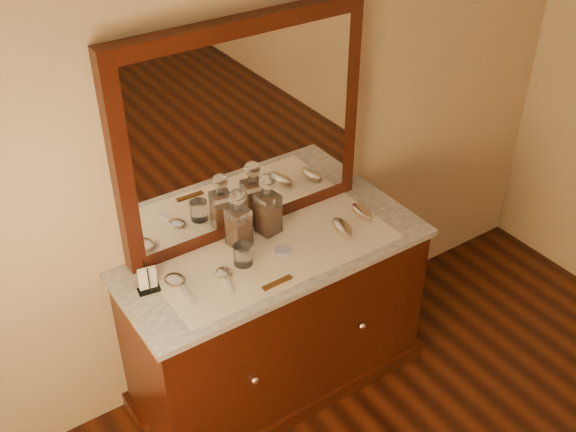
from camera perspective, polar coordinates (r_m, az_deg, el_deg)
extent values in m
plane|color=tan|center=(3.01, -4.25, 8.28)|extent=(4.50, 4.50, 0.00)
cube|color=black|center=(3.38, -0.96, -8.81)|extent=(1.40, 0.55, 0.82)
cube|color=black|center=(3.65, -0.90, -13.01)|extent=(1.46, 0.59, 0.08)
sphere|color=silver|center=(3.07, -2.79, -13.47)|extent=(0.04, 0.04, 0.04)
sphere|color=silver|center=(3.32, 6.17, -9.07)|extent=(0.04, 0.04, 0.04)
cube|color=silver|center=(3.10, -1.03, -3.13)|extent=(1.44, 0.59, 0.03)
cube|color=black|center=(3.00, -3.72, 7.07)|extent=(1.20, 0.08, 1.00)
cube|color=white|center=(2.97, -3.38, 6.82)|extent=(1.06, 0.01, 0.86)
cube|color=silver|center=(3.08, -0.83, -3.07)|extent=(1.10, 0.45, 0.00)
cylinder|color=white|center=(3.08, -0.45, -2.88)|extent=(0.09, 0.09, 0.01)
cube|color=brown|center=(2.91, -0.90, -5.57)|extent=(0.14, 0.03, 0.01)
cube|color=black|center=(2.94, -11.47, -6.02)|extent=(0.10, 0.07, 0.01)
cylinder|color=black|center=(2.88, -11.48, -5.35)|extent=(0.01, 0.01, 0.14)
cylinder|color=black|center=(2.92, -11.76, -4.69)|extent=(0.01, 0.01, 0.14)
cube|color=white|center=(2.90, -11.61, -5.09)|extent=(0.08, 0.05, 0.11)
cube|color=#944415|center=(3.09, -4.09, -1.39)|extent=(0.08, 0.08, 0.13)
cube|color=white|center=(3.07, -4.11, -0.96)|extent=(0.10, 0.10, 0.19)
cylinder|color=white|center=(3.01, -4.20, 0.75)|extent=(0.04, 0.04, 0.03)
sphere|color=white|center=(2.98, -4.24, 1.59)|extent=(0.08, 0.08, 0.07)
cube|color=#944415|center=(3.16, -1.67, -0.24)|extent=(0.09, 0.09, 0.14)
cube|color=white|center=(3.15, -1.68, 0.21)|extent=(0.11, 0.11, 0.20)
cylinder|color=white|center=(3.08, -1.72, 2.00)|extent=(0.05, 0.05, 0.03)
sphere|color=white|center=(3.05, -1.74, 2.88)|extent=(0.09, 0.09, 0.08)
ellipsoid|color=#A38064|center=(3.20, 4.52, -1.13)|extent=(0.09, 0.16, 0.02)
ellipsoid|color=silver|center=(3.19, 4.54, -0.85)|extent=(0.09, 0.16, 0.02)
ellipsoid|color=#A38064|center=(3.32, 6.13, 0.20)|extent=(0.07, 0.15, 0.02)
ellipsoid|color=silver|center=(3.31, 6.15, 0.46)|extent=(0.07, 0.15, 0.02)
ellipsoid|color=silver|center=(2.95, -9.39, -5.29)|extent=(0.09, 0.11, 0.02)
cube|color=silver|center=(2.89, -8.48, -6.38)|extent=(0.03, 0.14, 0.01)
ellipsoid|color=silver|center=(2.96, -5.36, -4.74)|extent=(0.09, 0.10, 0.02)
cube|color=silver|center=(2.91, -4.94, -5.74)|extent=(0.05, 0.12, 0.01)
cylinder|color=white|center=(2.99, -3.76, -3.22)|extent=(0.09, 0.09, 0.10)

